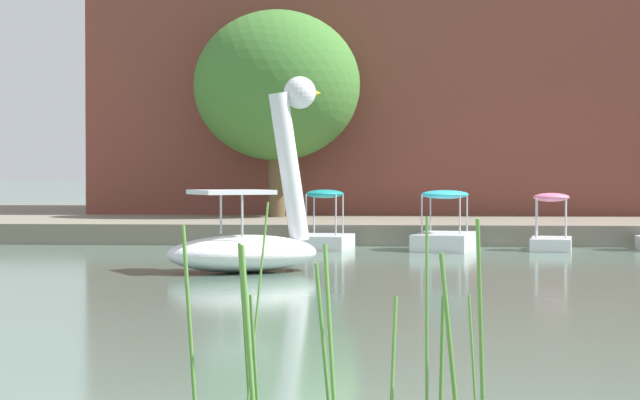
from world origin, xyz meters
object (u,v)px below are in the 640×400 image
object	(u,v)px
pedal_boat_teal	(325,231)
pedal_boat_pink	(551,233)
swan_boat	(251,232)
pedal_boat_cyan	(445,231)
tree_sapling_by_fence	(277,86)

from	to	relation	value
pedal_boat_teal	pedal_boat_pink	world-z (taller)	pedal_boat_teal
pedal_boat_teal	pedal_boat_pink	distance (m)	5.19
swan_boat	pedal_boat_pink	bearing A→B (deg)	47.80
pedal_boat_teal	pedal_boat_cyan	xyz separation A→B (m)	(2.77, -0.25, 0.02)
swan_boat	pedal_boat_pink	size ratio (longest dim) A/B	1.94
pedal_boat_pink	tree_sapling_by_fence	distance (m)	10.38
pedal_boat_cyan	pedal_boat_pink	distance (m)	2.42
pedal_boat_cyan	tree_sapling_by_fence	distance (m)	8.94
swan_boat	pedal_boat_cyan	size ratio (longest dim) A/B	1.42
pedal_boat_pink	swan_boat	bearing A→B (deg)	-132.20
pedal_boat_cyan	pedal_boat_pink	world-z (taller)	pedal_boat_cyan
swan_boat	pedal_boat_teal	distance (m)	6.89
pedal_boat_pink	pedal_boat_teal	bearing A→B (deg)	177.86
pedal_boat_teal	tree_sapling_by_fence	distance (m)	7.68
pedal_boat_teal	tree_sapling_by_fence	world-z (taller)	tree_sapling_by_fence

